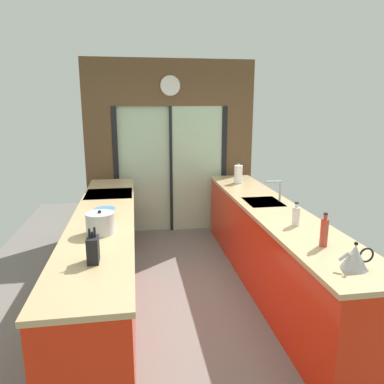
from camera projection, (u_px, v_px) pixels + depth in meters
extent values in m
cube|color=slate|center=(187.00, 279.00, 4.43)|extent=(5.04, 7.60, 0.02)
cube|color=brown|center=(170.00, 82.00, 5.62)|extent=(2.64, 0.08, 0.70)
cube|color=#B2D1AD|center=(145.00, 170.00, 5.89)|extent=(0.80, 0.02, 2.00)
cube|color=#B2D1AD|center=(197.00, 170.00, 5.98)|extent=(0.80, 0.02, 2.00)
cube|color=black|center=(116.00, 171.00, 5.80)|extent=(0.08, 0.10, 2.00)
cube|color=black|center=(223.00, 169.00, 6.06)|extent=(0.08, 0.10, 2.00)
cube|color=black|center=(171.00, 170.00, 5.93)|extent=(0.04, 0.10, 2.00)
cube|color=brown|center=(100.00, 172.00, 5.76)|extent=(0.42, 0.08, 2.00)
cube|color=brown|center=(238.00, 168.00, 6.10)|extent=(0.42, 0.08, 2.00)
cylinder|color=white|center=(170.00, 86.00, 5.58)|extent=(0.29, 0.03, 0.29)
torus|color=beige|center=(170.00, 86.00, 5.58)|extent=(0.31, 0.02, 0.31)
cube|color=red|center=(101.00, 286.00, 3.30)|extent=(0.58, 2.55, 0.88)
cube|color=red|center=(113.00, 215.00, 5.42)|extent=(0.58, 0.65, 0.88)
cube|color=tan|center=(103.00, 217.00, 3.80)|extent=(0.62, 3.80, 0.04)
cube|color=red|center=(271.00, 248.00, 4.18)|extent=(0.58, 3.80, 0.88)
cube|color=tan|center=(273.00, 209.00, 4.07)|extent=(0.62, 3.80, 0.04)
cube|color=#B7BABC|center=(263.00, 204.00, 4.31)|extent=(0.40, 0.48, 0.05)
cylinder|color=#B7BABC|center=(280.00, 191.00, 4.31)|extent=(0.02, 0.02, 0.25)
cylinder|color=#B7BABC|center=(273.00, 182.00, 4.27)|extent=(0.18, 0.02, 0.02)
cube|color=#B7BABC|center=(111.00, 229.00, 4.82)|extent=(0.58, 0.60, 0.88)
cube|color=black|center=(134.00, 225.00, 4.85)|extent=(0.01, 0.48, 0.28)
cube|color=black|center=(109.00, 195.00, 4.71)|extent=(0.58, 0.60, 0.03)
cylinder|color=#B7BABC|center=(133.00, 205.00, 4.61)|extent=(0.02, 0.04, 0.04)
cylinder|color=#B7BABC|center=(133.00, 202.00, 4.78)|extent=(0.02, 0.04, 0.04)
cylinder|color=#B7BABC|center=(133.00, 198.00, 4.95)|extent=(0.02, 0.04, 0.04)
cylinder|color=teal|center=(105.00, 216.00, 3.75)|extent=(0.10, 0.10, 0.01)
cone|color=teal|center=(105.00, 212.00, 3.74)|extent=(0.22, 0.22, 0.07)
cube|color=black|center=(93.00, 250.00, 2.63)|extent=(0.08, 0.14, 0.19)
cylinder|color=black|center=(89.00, 234.00, 2.60)|extent=(0.02, 0.02, 0.08)
cylinder|color=black|center=(92.00, 235.00, 2.61)|extent=(0.02, 0.02, 0.05)
cylinder|color=black|center=(95.00, 233.00, 2.61)|extent=(0.02, 0.02, 0.08)
cylinder|color=#B7BABC|center=(100.00, 224.00, 3.23)|extent=(0.25, 0.25, 0.17)
cylinder|color=#B7BABC|center=(100.00, 214.00, 3.21)|extent=(0.25, 0.25, 0.01)
sphere|color=black|center=(100.00, 212.00, 3.20)|extent=(0.03, 0.03, 0.03)
cone|color=#B7BABC|center=(355.00, 257.00, 2.53)|extent=(0.18, 0.18, 0.17)
sphere|color=black|center=(356.00, 244.00, 2.51)|extent=(0.03, 0.03, 0.03)
cylinder|color=#B7BABC|center=(344.00, 257.00, 2.52)|extent=(0.08, 0.02, 0.07)
torus|color=black|center=(366.00, 255.00, 2.54)|extent=(0.11, 0.01, 0.11)
cylinder|color=#B23D2D|center=(324.00, 233.00, 2.93)|extent=(0.06, 0.06, 0.23)
cylinder|color=#B23D2D|center=(326.00, 217.00, 2.90)|extent=(0.03, 0.03, 0.04)
cylinder|color=black|center=(326.00, 214.00, 2.90)|extent=(0.03, 0.03, 0.01)
cylinder|color=silver|center=(296.00, 217.00, 3.44)|extent=(0.07, 0.07, 0.17)
cylinder|color=silver|center=(297.00, 205.00, 3.42)|extent=(0.03, 0.03, 0.04)
cylinder|color=black|center=(297.00, 203.00, 3.41)|extent=(0.04, 0.04, 0.01)
cylinder|color=#B7BABC|center=(238.00, 183.00, 5.33)|extent=(0.13, 0.13, 0.01)
cylinder|color=white|center=(238.00, 174.00, 5.30)|extent=(0.12, 0.12, 0.24)
sphere|color=#B7BABC|center=(239.00, 164.00, 5.27)|extent=(0.03, 0.03, 0.03)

